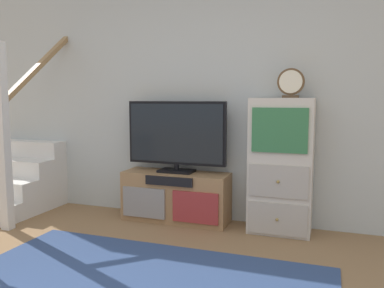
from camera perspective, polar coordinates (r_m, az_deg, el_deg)
back_wall at (r=4.14m, az=2.83°, el=7.72°), size 6.40×0.12×2.70m
media_console at (r=4.12m, az=-2.38°, el=-7.66°), size 1.11×0.38×0.51m
television at (r=4.03m, az=-2.30°, el=1.33°), size 1.05×0.22×0.73m
side_cabinet at (r=3.79m, az=12.77°, el=-3.18°), size 0.58×0.38×1.28m
desk_clock at (r=3.72m, az=14.17°, el=8.58°), size 0.24×0.08×0.27m
staircase at (r=5.13m, az=-22.89°, el=-4.01°), size 1.00×1.36×2.20m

